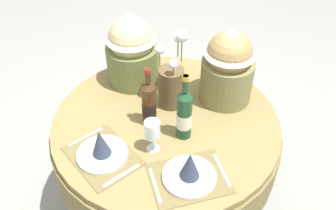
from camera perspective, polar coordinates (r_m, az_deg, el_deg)
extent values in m
plane|color=gray|center=(2.52, -0.27, -14.74)|extent=(8.00, 8.00, 0.00)
cylinder|color=olive|center=(1.96, -0.33, -2.72)|extent=(1.17, 1.17, 0.04)
cylinder|color=olive|center=(2.05, -0.32, -5.31)|extent=(1.19, 1.19, 0.22)
cylinder|color=black|center=(2.22, -0.30, -9.40)|extent=(0.12, 0.12, 0.67)
cylinder|color=black|center=(2.50, -0.27, -14.54)|extent=(0.60, 0.60, 0.03)
cube|color=brown|center=(1.80, -9.86, -7.55)|extent=(0.42, 0.39, 0.00)
cylinder|color=silver|center=(1.79, -9.89, -7.33)|extent=(0.24, 0.24, 0.02)
cone|color=#2D384C|center=(1.74, -10.19, -5.62)|extent=(0.09, 0.09, 0.14)
cube|color=silver|center=(1.90, -12.36, -4.70)|extent=(0.10, 0.17, 0.00)
cube|color=silver|center=(1.71, -7.07, -10.53)|extent=(0.10, 0.18, 0.00)
cube|color=brown|center=(1.69, 3.21, -10.94)|extent=(0.43, 0.42, 0.00)
cylinder|color=silver|center=(1.69, 3.22, -10.73)|extent=(0.24, 0.24, 0.02)
cone|color=#2D384C|center=(1.63, 3.32, -9.03)|extent=(0.09, 0.09, 0.14)
cube|color=silver|center=(1.66, -1.98, -12.01)|extent=(0.13, 0.16, 0.00)
cube|color=silver|center=(1.73, 8.16, -9.69)|extent=(0.13, 0.16, 0.00)
cylinder|color=brown|center=(1.97, 0.48, 2.69)|extent=(0.13, 0.13, 0.22)
sphere|color=silver|center=(1.94, 1.55, 10.11)|extent=(0.05, 0.05, 0.05)
cylinder|color=#4C7038|center=(1.98, 1.51, 8.51)|extent=(0.01, 0.01, 0.10)
sphere|color=silver|center=(1.89, 2.13, 10.40)|extent=(0.06, 0.06, 0.06)
cylinder|color=#4C7038|center=(1.93, 2.07, 8.20)|extent=(0.01, 0.01, 0.13)
sphere|color=silver|center=(1.87, -1.28, 8.41)|extent=(0.05, 0.05, 0.05)
cylinder|color=#4C7038|center=(1.90, -1.26, 6.91)|extent=(0.01, 0.01, 0.09)
sphere|color=silver|center=(1.84, 0.73, 6.22)|extent=(0.05, 0.05, 0.05)
cylinder|color=#4C7038|center=(1.86, 0.72, 5.24)|extent=(0.01, 0.01, 0.05)
cylinder|color=#194223|center=(1.79, 2.47, -1.78)|extent=(0.07, 0.07, 0.24)
cylinder|color=silver|center=(1.80, 2.45, -2.24)|extent=(0.07, 0.07, 0.08)
cone|color=#194223|center=(1.70, 2.60, 1.65)|extent=(0.07, 0.07, 0.03)
cylinder|color=#194223|center=(1.66, 2.66, 3.24)|extent=(0.03, 0.03, 0.09)
cylinder|color=#B29933|center=(1.64, 2.69, 4.11)|extent=(0.03, 0.03, 0.02)
cylinder|color=#422814|center=(1.86, -2.89, -0.06)|extent=(0.07, 0.07, 0.22)
cylinder|color=black|center=(1.88, -2.87, -0.47)|extent=(0.07, 0.07, 0.08)
cone|color=#422814|center=(1.78, -3.02, 3.02)|extent=(0.07, 0.07, 0.03)
cylinder|color=#422814|center=(1.75, -3.08, 4.42)|extent=(0.03, 0.03, 0.08)
cylinder|color=maroon|center=(1.74, -3.11, 5.11)|extent=(0.03, 0.03, 0.02)
cylinder|color=silver|center=(1.81, -2.28, -6.57)|extent=(0.06, 0.06, 0.00)
cylinder|color=silver|center=(1.78, -2.31, -5.65)|extent=(0.01, 0.01, 0.08)
cylinder|color=silver|center=(1.72, -2.39, -3.72)|extent=(0.07, 0.07, 0.09)
cylinder|color=olive|center=(2.16, -5.32, 6.24)|extent=(0.29, 0.29, 0.22)
sphere|color=#C6B784|center=(2.07, -5.60, 9.91)|extent=(0.25, 0.25, 0.25)
cone|color=silver|center=(2.03, -5.75, 11.85)|extent=(0.28, 0.28, 0.16)
cylinder|color=olive|center=(2.04, 8.80, 3.75)|extent=(0.28, 0.28, 0.23)
sphere|color=#9E7F4C|center=(1.94, 9.29, 7.65)|extent=(0.24, 0.24, 0.24)
cone|color=silver|center=(1.90, 9.54, 9.57)|extent=(0.26, 0.26, 0.15)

